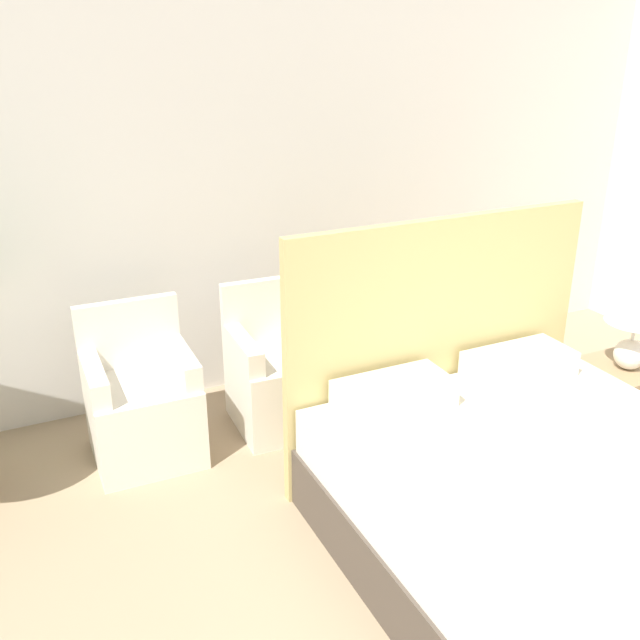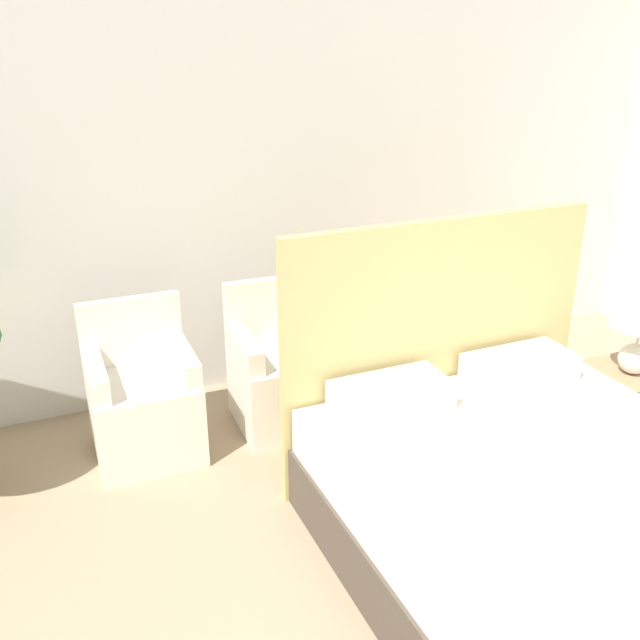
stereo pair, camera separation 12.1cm
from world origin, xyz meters
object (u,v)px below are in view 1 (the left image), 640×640
(armchair_near_window_left, at_px, (143,409))
(table_lamp, at_px, (638,309))
(nightstand, at_px, (617,400))
(armchair_near_window_right, at_px, (282,379))
(bed, at_px, (557,512))

(armchair_near_window_left, bearing_deg, table_lamp, -20.61)
(nightstand, distance_m, table_lamp, 0.61)
(armchair_near_window_right, relative_size, table_lamp, 1.58)
(bed, xyz_separation_m, armchair_near_window_right, (-0.60, 1.76, -0.02))
(armchair_near_window_right, distance_m, nightstand, 2.05)
(bed, xyz_separation_m, armchair_near_window_left, (-1.47, 1.76, -0.02))
(bed, height_order, armchair_near_window_left, bed)
(nightstand, bearing_deg, bed, -147.47)
(nightstand, height_order, table_lamp, table_lamp)
(armchair_near_window_left, distance_m, armchair_near_window_right, 0.86)
(nightstand, xyz_separation_m, table_lamp, (0.00, -0.03, 0.61))
(nightstand, relative_size, table_lamp, 0.83)
(bed, distance_m, nightstand, 1.40)
(bed, height_order, table_lamp, bed)
(bed, relative_size, armchair_near_window_right, 2.48)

